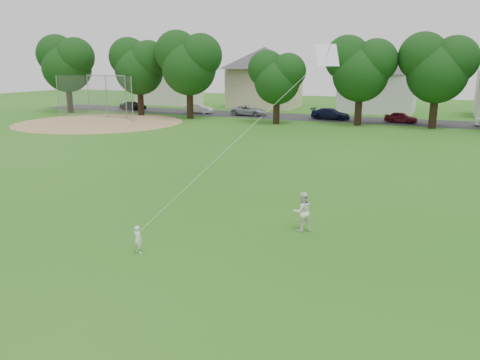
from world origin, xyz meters
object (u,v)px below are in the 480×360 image
at_px(toddler, 138,239).
at_px(older_boy, 302,212).
at_px(kite, 239,138).
at_px(baseball_backstop, 103,97).

distance_m(toddler, older_boy, 6.25).
xyz_separation_m(toddler, older_boy, (4.47, 4.36, 0.28)).
height_order(toddler, kite, kite).
bearing_deg(kite, baseball_backstop, 136.26).
relative_size(toddler, baseball_backstop, 0.09).
height_order(toddler, baseball_backstop, baseball_backstop).
bearing_deg(baseball_backstop, kite, -43.74).
distance_m(kite, baseball_backstop, 41.89).
relative_size(toddler, older_boy, 0.63).
distance_m(toddler, kite, 5.10).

